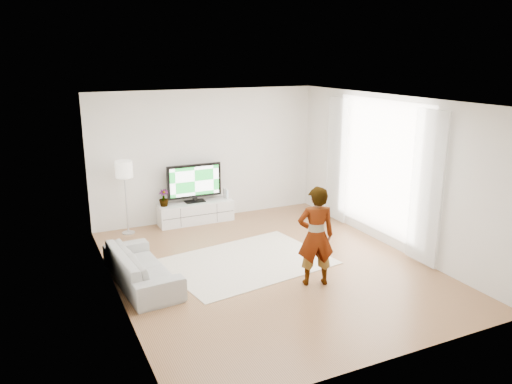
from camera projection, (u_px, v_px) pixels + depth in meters
name	position (u px, v px, depth m)	size (l,w,h in m)	color
floor	(269.00, 267.00, 8.47)	(6.00, 6.00, 0.00)	#A07248
ceiling	(270.00, 100.00, 7.73)	(6.00, 6.00, 0.00)	white
wall_left	(112.00, 206.00, 7.08)	(0.02, 6.00, 2.80)	silver
wall_right	(391.00, 172.00, 9.13)	(0.02, 6.00, 2.80)	silver
wall_back	(207.00, 155.00, 10.72)	(5.00, 0.02, 2.80)	silver
wall_front	(392.00, 250.00, 5.49)	(5.00, 0.02, 2.80)	silver
window	(380.00, 167.00, 9.37)	(0.01, 2.60, 2.50)	white
curtain_near	(426.00, 188.00, 8.23)	(0.04, 0.70, 2.60)	white
curtain_far	(337.00, 160.00, 10.50)	(0.04, 0.70, 2.60)	white
media_console	(196.00, 212.00, 10.68)	(1.60, 0.46, 0.45)	white
television	(194.00, 182.00, 10.52)	(1.18, 0.23, 0.82)	black
game_console	(226.00, 194.00, 10.88)	(0.07, 0.16, 0.21)	white
potted_plant	(164.00, 198.00, 10.29)	(0.20, 0.20, 0.35)	#3F7238
rug	(247.00, 262.00, 8.67)	(2.70, 1.94, 0.01)	silver
player	(316.00, 236.00, 7.63)	(0.57, 0.38, 1.58)	#334772
sofa	(142.00, 267.00, 7.79)	(1.90, 0.74, 0.56)	#ABABA6
floor_lamp	(124.00, 173.00, 9.75)	(0.33, 0.33, 1.49)	silver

